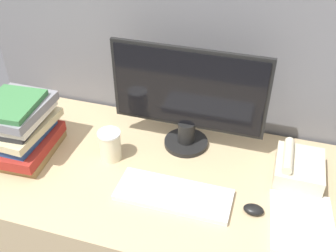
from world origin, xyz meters
TOP-DOWN VIEW (x-y plane):
  - cubicle_panel_rear at (0.00, 0.79)m, footprint 1.86×0.04m
  - desk at (0.00, 0.37)m, footprint 1.46×0.75m
  - monitor at (0.06, 0.58)m, footprint 0.61×0.18m
  - keyboard at (0.09, 0.27)m, footprint 0.42×0.16m
  - mouse at (0.38, 0.28)m, footprint 0.07×0.05m
  - coffee_cup at (-0.21, 0.41)m, footprint 0.09×0.09m
  - book_stack at (-0.56, 0.34)m, footprint 0.26×0.32m
  - desk_telephone at (0.51, 0.50)m, footprint 0.17×0.21m
  - paper_pile at (0.54, 0.27)m, footprint 0.23×0.28m

SIDE VIEW (x-z plane):
  - desk at x=0.00m, z-range 0.00..0.76m
  - cubicle_panel_rear at x=0.00m, z-range 0.00..1.45m
  - paper_pile at x=0.54m, z-range 0.76..0.78m
  - keyboard at x=0.09m, z-range 0.76..0.78m
  - mouse at x=0.38m, z-range 0.76..0.79m
  - desk_telephone at x=0.51m, z-range 0.75..0.87m
  - coffee_cup at x=-0.21m, z-range 0.76..0.89m
  - book_stack at x=-0.56m, z-range 0.75..1.01m
  - monitor at x=0.06m, z-range 0.76..1.21m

